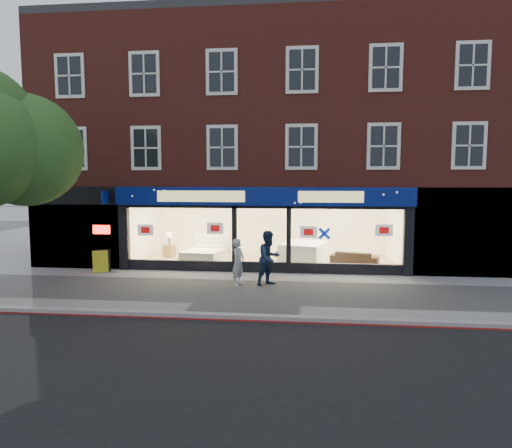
% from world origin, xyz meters
% --- Properties ---
extents(ground, '(120.00, 120.00, 0.00)m').
position_xyz_m(ground, '(0.00, 0.00, 0.00)').
color(ground, gray).
rests_on(ground, ground).
extents(road, '(60.00, 10.00, 0.01)m').
position_xyz_m(road, '(0.00, -8.00, 0.00)').
color(road, black).
rests_on(road, ground).
extents(kerb_line, '(60.00, 0.10, 0.01)m').
position_xyz_m(kerb_line, '(0.00, -3.10, 0.01)').
color(kerb_line, '#8C0A07').
rests_on(kerb_line, ground).
extents(kerb_stone, '(60.00, 0.25, 0.12)m').
position_xyz_m(kerb_stone, '(0.00, -2.90, 0.06)').
color(kerb_stone, gray).
rests_on(kerb_stone, ground).
extents(showroom_floor, '(11.00, 4.50, 0.10)m').
position_xyz_m(showroom_floor, '(0.00, 5.25, 0.05)').
color(showroom_floor, tan).
rests_on(showroom_floor, ground).
extents(building, '(19.00, 8.26, 10.30)m').
position_xyz_m(building, '(-0.02, 6.93, 6.67)').
color(building, maroon).
rests_on(building, ground).
extents(display_bed, '(1.91, 2.21, 1.11)m').
position_xyz_m(display_bed, '(-2.50, 4.33, 0.41)').
color(display_bed, white).
rests_on(display_bed, showroom_floor).
extents(bedside_table, '(0.55, 0.55, 0.55)m').
position_xyz_m(bedside_table, '(-4.41, 5.50, 0.38)').
color(bedside_table, brown).
rests_on(bedside_table, showroom_floor).
extents(mattress_stack, '(2.11, 2.43, 0.82)m').
position_xyz_m(mattress_stack, '(1.60, 4.93, 0.51)').
color(mattress_stack, white).
rests_on(mattress_stack, showroom_floor).
extents(sofa, '(2.04, 1.26, 0.56)m').
position_xyz_m(sofa, '(3.70, 4.49, 0.38)').
color(sofa, black).
rests_on(sofa, showroom_floor).
extents(a_board, '(0.68, 0.56, 0.89)m').
position_xyz_m(a_board, '(-6.13, 2.30, 0.45)').
color(a_board, gold).
rests_on(a_board, ground).
extents(pedestrian_grey, '(0.56, 0.68, 1.61)m').
position_xyz_m(pedestrian_grey, '(-0.56, 0.71, 0.80)').
color(pedestrian_grey, '#A9ACB1').
rests_on(pedestrian_grey, ground).
extents(pedestrian_blue, '(1.14, 1.14, 1.87)m').
position_xyz_m(pedestrian_blue, '(0.47, 0.92, 0.93)').
color(pedestrian_blue, '#182844').
rests_on(pedestrian_blue, ground).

